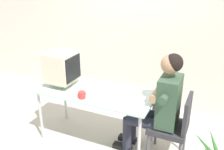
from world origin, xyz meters
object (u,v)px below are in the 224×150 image
Objects in this scene: keyboard at (84,88)px; office_chair at (174,124)px; person_seated at (159,103)px; crt_monitor at (62,67)px; desk at (96,95)px; desk_mug at (82,95)px.

office_chair is (1.14, 0.06, -0.26)m from keyboard.
keyboard is 0.94m from person_seated.
desk is at bearing 1.93° from crt_monitor.
office_chair is at bearing 14.90° from desk_mug.
desk_mug is (-1.04, -0.28, 0.29)m from office_chair.
desk_mug is at bearing -165.10° from office_chair.
desk is 3.32× the size of crt_monitor.
office_chair reaches higher than keyboard.
crt_monitor is 1.29m from person_seated.
desk is 0.56m from crt_monitor.
desk_mug reaches higher than desk.
desk_mug is (0.10, -0.22, 0.03)m from keyboard.
desk_mug is at bearing -161.89° from person_seated.
person_seated is (1.26, 0.06, -0.26)m from crt_monitor.
keyboard is 0.37× the size of person_seated.
crt_monitor reaches higher than keyboard.
desk is at bearing 5.87° from keyboard.
crt_monitor is 0.34× the size of person_seated.
desk is at bearing 76.48° from desk_mug.
keyboard reaches higher than desk.
keyboard is at bearing 0.04° from crt_monitor.
desk_mug is at bearing -66.28° from keyboard.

